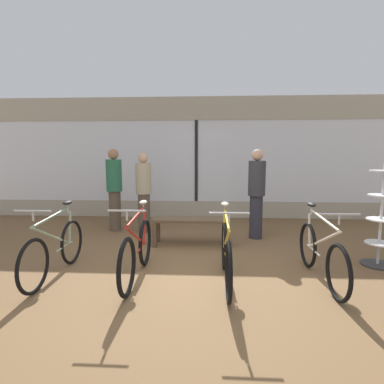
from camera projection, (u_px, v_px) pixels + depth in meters
The scene contains 11 objects.
ground_plane at pixel (185, 273), 4.31m from camera, with size 24.00×24.00×0.00m, color brown.
shop_back_wall at pixel (196, 157), 7.98m from camera, with size 12.00×0.08×3.20m.
bicycle_far_left at pixel (55, 249), 4.16m from camera, with size 0.46×1.71×1.02m.
bicycle_left at pixel (137, 250), 4.09m from camera, with size 0.46×1.75×1.04m.
bicycle_right at pixel (226, 253), 3.93m from camera, with size 0.46×1.73×1.04m.
bicycle_far_right at pixel (321, 253), 3.99m from camera, with size 0.46×1.75×1.02m.
accessory_rack at pixel (380, 224), 4.52m from camera, with size 0.48×0.48×1.55m.
display_bench at pixel (191, 223), 5.60m from camera, with size 1.40×0.44×0.51m.
customer_near_rack at pixel (257, 192), 6.00m from camera, with size 0.44×0.44×1.80m.
customer_by_window at pixel (144, 191), 6.51m from camera, with size 0.39×0.39×1.74m.
customer_mid_floor at pixel (114, 188), 6.63m from camera, with size 0.45×0.45×1.82m.
Camera 1 is at (0.33, -4.12, 1.68)m, focal length 28.00 mm.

